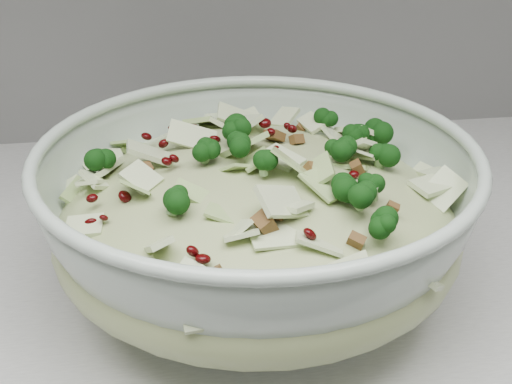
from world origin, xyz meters
TOP-DOWN VIEW (x-y plane):
  - mixing_bowl at (-0.53, 1.60)m, footprint 0.42×0.42m
  - salad at (-0.53, 1.60)m, footprint 0.46×0.46m

SIDE VIEW (x-z plane):
  - mixing_bowl at x=-0.53m, z-range 0.90..1.05m
  - salad at x=-0.53m, z-range 0.93..1.07m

